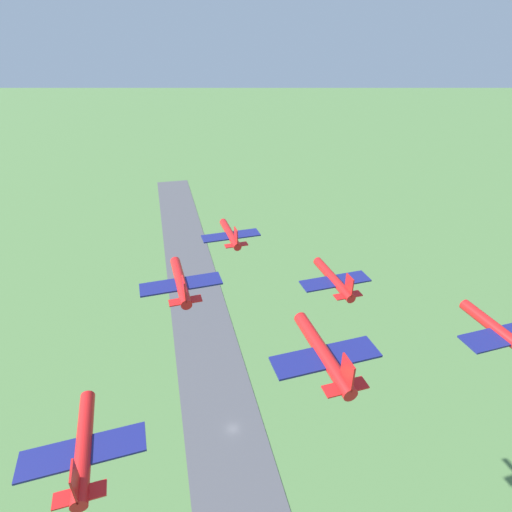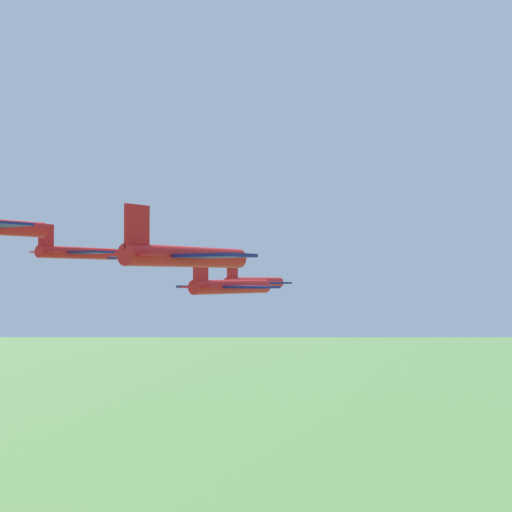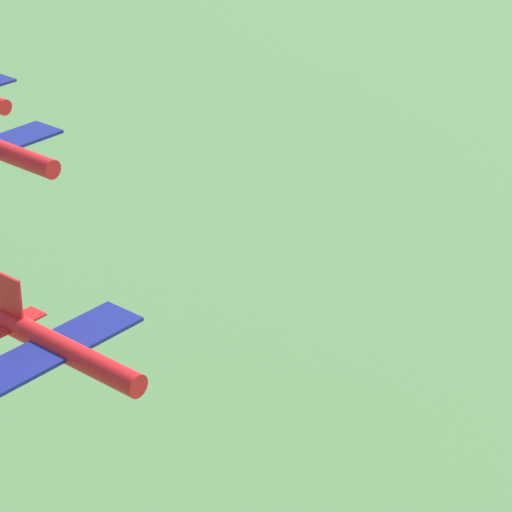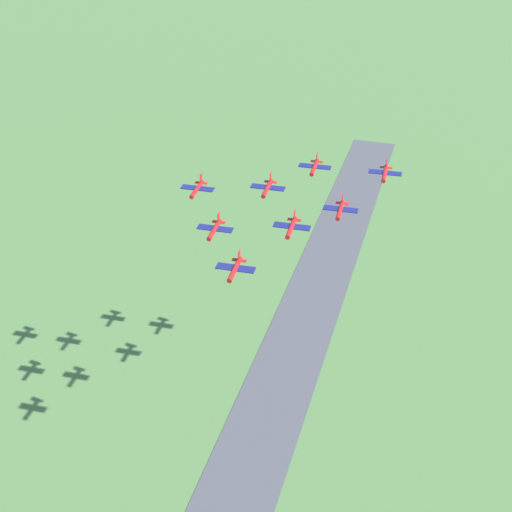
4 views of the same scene
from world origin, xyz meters
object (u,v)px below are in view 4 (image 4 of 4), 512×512
jet_1 (292,227)px  jet_7 (315,167)px  jet_2 (215,229)px  jet_5 (197,188)px  jet_4 (268,188)px  jet_6 (385,173)px  jet_0 (235,268)px  jet_3 (340,209)px

jet_1 → jet_7: bearing=-90.0°
jet_2 → jet_5: (12.34, -17.71, 2.21)m
jet_1 → jet_7: size_ratio=1.00×
jet_2 → jet_4: size_ratio=1.00×
jet_2 → jet_6: bearing=-139.6°
jet_0 → jet_3: (-18.96, -38.79, 0.35)m
jet_1 → jet_3: jet_1 is taller
jet_1 → jet_5: (34.17, -16.03, -1.43)m
jet_1 → jet_3: (-9.48, -19.39, -3.07)m
jet_1 → jet_2: bearing=-0.0°
jet_1 → jet_4: jet_4 is taller
jet_3 → jet_4: bearing=-0.0°
jet_0 → jet_6: (-28.44, -58.18, 4.72)m
jet_5 → jet_7: jet_7 is taller
jet_4 → jet_7: bearing=-120.5°
jet_6 → jet_7: (21.82, 1.68, -0.31)m
jet_2 → jet_4: (-9.48, -19.39, 5.08)m
jet_2 → jet_5: 21.70m
jet_1 → jet_5: bearing=-29.5°
jet_0 → jet_6: bearing=-120.5°
jet_4 → jet_1: bearing=120.5°
jet_4 → jet_3: bearing=180.0°
jet_4 → jet_6: size_ratio=1.00×
jet_5 → jet_7: size_ratio=1.00×
jet_5 → jet_7: (-31.31, -21.08, 2.42)m
jet_4 → jet_5: (21.82, 1.68, -2.87)m
jet_2 → jet_4: bearing=-120.5°
jet_1 → jet_7: 37.23m
jet_2 → jet_4: jet_4 is taller
jet_1 → jet_4: size_ratio=1.00×
jet_4 → jet_7: 21.59m
jet_2 → jet_6: jet_6 is taller
jet_1 → jet_5: 37.77m
jet_6 → jet_7: size_ratio=1.00×
jet_3 → jet_6: bearing=-120.5°
jet_3 → jet_1: bearing=59.5°
jet_6 → jet_7: jet_6 is taller
jet_7 → jet_6: bearing=180.0°
jet_1 → jet_6: (-18.96, -38.79, 1.30)m
jet_4 → jet_2: bearing=59.5°
jet_0 → jet_1: 21.86m
jet_0 → jet_2: jet_0 is taller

